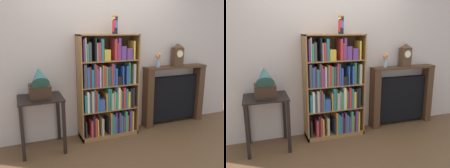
# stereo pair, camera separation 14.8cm
# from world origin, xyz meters

# --- Properties ---
(ground_plane) EXTENTS (7.94, 6.40, 0.02)m
(ground_plane) POSITION_xyz_m (0.00, 0.00, -0.01)
(ground_plane) COLOR brown
(wall_back) EXTENTS (4.94, 0.08, 2.60)m
(wall_back) POSITION_xyz_m (0.13, 0.34, 1.30)
(wall_back) COLOR beige
(wall_back) RESTS_ON ground
(bookshelf) EXTENTS (0.92, 0.33, 1.60)m
(bookshelf) POSITION_xyz_m (-0.01, 0.13, 0.73)
(bookshelf) COLOR olive
(bookshelf) RESTS_ON ground
(cup_stack) EXTENTS (0.09, 0.09, 0.27)m
(cup_stack) POSITION_xyz_m (0.11, 0.14, 1.73)
(cup_stack) COLOR black
(cup_stack) RESTS_ON bookshelf
(side_table_left) EXTENTS (0.59, 0.54, 0.76)m
(side_table_left) POSITION_xyz_m (-1.03, 0.03, 0.58)
(side_table_left) COLOR black
(side_table_left) RESTS_ON ground
(gramophone) EXTENTS (0.28, 0.42, 0.50)m
(gramophone) POSITION_xyz_m (-1.03, -0.02, 0.96)
(gramophone) COLOR #382316
(gramophone) RESTS_ON side_table_left
(fireplace_mantel) EXTENTS (1.18, 0.21, 1.04)m
(fireplace_mantel) POSITION_xyz_m (1.28, 0.21, 0.51)
(fireplace_mantel) COLOR #472D1C
(fireplace_mantel) RESTS_ON ground
(mantel_clock) EXTENTS (0.17, 0.14, 0.39)m
(mantel_clock) POSITION_xyz_m (1.30, 0.19, 1.24)
(mantel_clock) COLOR #472D1C
(mantel_clock) RESTS_ON fireplace_mantel
(flower_vase) EXTENTS (0.09, 0.10, 0.24)m
(flower_vase) POSITION_xyz_m (0.91, 0.18, 1.16)
(flower_vase) COLOR #99B2D1
(flower_vase) RESTS_ON fireplace_mantel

